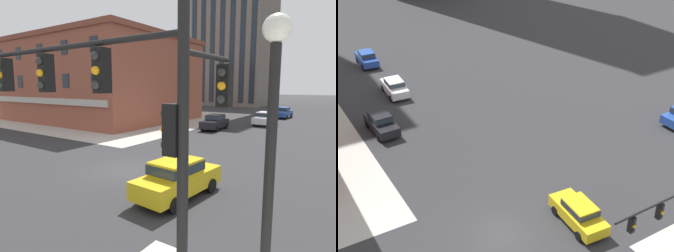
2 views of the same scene
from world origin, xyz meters
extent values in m
plane|color=#2D2D30|center=(0.00, 0.00, 0.00)|extent=(320.00, 320.00, 0.00)
cube|color=#B7B2A8|center=(-20.00, 20.00, 0.00)|extent=(32.00, 32.00, 0.02)
cylinder|color=black|center=(8.51, -7.55, 3.07)|extent=(0.20, 0.20, 6.14)
cylinder|color=black|center=(5.05, -7.55, 5.65)|extent=(6.91, 0.12, 0.12)
cylinder|color=black|center=(8.51, -6.65, 5.35)|extent=(0.11, 1.80, 0.11)
cube|color=black|center=(6.59, -7.55, 5.10)|extent=(0.28, 0.28, 0.90)
sphere|color=#282828|center=(6.59, -7.71, 5.38)|extent=(0.18, 0.18, 0.18)
sphere|color=orange|center=(6.59, -7.71, 5.10)|extent=(0.18, 0.18, 0.18)
sphere|color=#282828|center=(6.59, -7.71, 4.82)|extent=(0.18, 0.18, 0.18)
cube|color=black|center=(4.67, -7.55, 5.10)|extent=(0.28, 0.28, 0.90)
sphere|color=#282828|center=(4.67, -7.71, 5.38)|extent=(0.18, 0.18, 0.18)
sphere|color=orange|center=(4.67, -7.71, 5.10)|extent=(0.18, 0.18, 0.18)
sphere|color=#282828|center=(4.67, -7.71, 4.82)|extent=(0.18, 0.18, 0.18)
cube|color=black|center=(2.75, -7.55, 5.10)|extent=(0.28, 0.28, 0.90)
sphere|color=orange|center=(2.75, -7.71, 5.10)|extent=(0.18, 0.18, 0.18)
sphere|color=#282828|center=(2.75, -7.71, 4.82)|extent=(0.18, 0.18, 0.18)
cube|color=black|center=(8.31, -7.55, 4.05)|extent=(0.28, 0.28, 0.90)
sphere|color=#282828|center=(8.15, -7.55, 4.33)|extent=(0.18, 0.18, 0.18)
sphere|color=orange|center=(8.15, -7.55, 4.05)|extent=(0.18, 0.18, 0.18)
sphere|color=#282828|center=(8.15, -7.55, 3.77)|extent=(0.18, 0.18, 0.18)
cube|color=black|center=(8.51, -5.85, 4.80)|extent=(0.28, 0.28, 0.90)
sphere|color=#282828|center=(8.51, -6.01, 5.08)|extent=(0.18, 0.18, 0.18)
sphere|color=orange|center=(8.51, -6.01, 4.80)|extent=(0.18, 0.18, 0.18)
sphere|color=#282828|center=(8.51, -6.01, 4.52)|extent=(0.18, 0.18, 0.18)
cylinder|color=black|center=(10.00, -7.77, 2.66)|extent=(0.14, 0.14, 5.33)
sphere|color=white|center=(10.00, -7.77, 5.51)|extent=(0.36, 0.36, 0.36)
cube|color=silver|center=(1.51, 23.39, 0.70)|extent=(1.97, 4.48, 0.76)
cube|color=silver|center=(1.50, 23.24, 1.38)|extent=(1.59, 2.18, 0.60)
cube|color=#232D38|center=(1.50, 23.24, 1.38)|extent=(1.63, 2.27, 0.40)
cylinder|color=black|center=(0.73, 24.79, 0.32)|extent=(0.25, 0.65, 0.64)
cylinder|color=black|center=(2.40, 24.71, 0.32)|extent=(0.25, 0.65, 0.64)
cylinder|color=black|center=(0.61, 22.06, 0.32)|extent=(0.25, 0.65, 0.64)
cylinder|color=black|center=(2.28, 21.98, 0.32)|extent=(0.25, 0.65, 0.64)
cube|color=#23479E|center=(1.59, 32.92, 0.70)|extent=(1.97, 4.48, 0.76)
cube|color=#23479E|center=(1.58, 32.77, 1.38)|extent=(1.59, 2.18, 0.60)
cube|color=#232D38|center=(1.58, 32.77, 1.38)|extent=(1.63, 2.27, 0.40)
cylinder|color=black|center=(0.82, 34.32, 0.32)|extent=(0.25, 0.65, 0.64)
cylinder|color=black|center=(2.49, 34.25, 0.32)|extent=(0.25, 0.65, 0.64)
cylinder|color=black|center=(0.69, 31.60, 0.32)|extent=(0.25, 0.65, 0.64)
cylinder|color=black|center=(2.36, 31.52, 0.32)|extent=(0.25, 0.65, 0.64)
cube|color=black|center=(-2.08, 16.63, 0.70)|extent=(1.93, 4.46, 0.76)
cube|color=black|center=(-2.09, 16.78, 1.38)|extent=(1.57, 2.17, 0.60)
cube|color=#232D38|center=(-2.09, 16.78, 1.38)|extent=(1.61, 2.26, 0.40)
cylinder|color=black|center=(-1.20, 15.30, 0.32)|extent=(0.24, 0.65, 0.64)
cylinder|color=black|center=(-2.87, 15.23, 0.32)|extent=(0.24, 0.65, 0.64)
cylinder|color=black|center=(-1.30, 18.02, 0.32)|extent=(0.24, 0.65, 0.64)
cylinder|color=black|center=(-2.97, 17.96, 0.32)|extent=(0.24, 0.65, 0.64)
cube|color=gold|center=(4.71, -1.65, 0.70)|extent=(2.12, 4.53, 0.76)
cube|color=gold|center=(4.70, -1.80, 1.38)|extent=(1.67, 2.23, 0.60)
cube|color=#232D38|center=(4.70, -1.80, 1.38)|extent=(1.71, 2.32, 0.40)
cylinder|color=black|center=(3.99, -0.23, 0.32)|extent=(0.27, 0.66, 0.64)
cylinder|color=black|center=(5.66, -0.37, 0.32)|extent=(0.27, 0.66, 0.64)
cylinder|color=black|center=(3.76, -2.94, 0.32)|extent=(0.27, 0.66, 0.64)
cylinder|color=black|center=(5.43, -3.08, 0.32)|extent=(0.27, 0.66, 0.64)
cube|color=brown|center=(-20.95, 17.43, 5.39)|extent=(23.89, 18.85, 10.78)
cube|color=brown|center=(-20.95, 17.43, 11.08)|extent=(24.37, 19.23, 0.60)
cube|color=#B7B2A8|center=(-20.95, 7.88, 3.06)|extent=(22.70, 0.24, 0.70)
cube|color=#1E2833|center=(-30.50, 7.96, 5.39)|extent=(1.10, 0.08, 1.50)
cube|color=#1E2833|center=(-25.72, 7.96, 5.39)|extent=(1.10, 0.08, 1.50)
cube|color=#1E2833|center=(-20.95, 7.96, 5.39)|extent=(1.10, 0.08, 1.50)
cube|color=#1E2833|center=(-16.17, 7.96, 5.39)|extent=(1.10, 0.08, 1.50)
cube|color=#1E2833|center=(-11.39, 7.96, 5.39)|extent=(1.10, 0.08, 1.50)
cube|color=#1E2833|center=(-30.50, 7.96, 8.99)|extent=(1.10, 0.08, 1.50)
cube|color=#1E2833|center=(-25.72, 7.96, 8.99)|extent=(1.10, 0.08, 1.50)
cube|color=#1E2833|center=(-20.95, 7.96, 8.99)|extent=(1.10, 0.08, 1.50)
cube|color=#1E2833|center=(-16.17, 7.96, 8.99)|extent=(1.10, 0.08, 1.50)
cube|color=#1E2833|center=(-11.39, 7.96, 8.99)|extent=(1.10, 0.08, 1.50)
cube|color=#70665B|center=(-16.25, 58.81, 25.27)|extent=(17.01, 17.05, 50.53)
cube|color=#1E2833|center=(-23.54, 50.24, 25.27)|extent=(1.20, 0.10, 48.51)
camera|label=1|loc=(10.92, -11.52, 4.79)|focal=29.88mm
camera|label=2|loc=(-11.46, -19.10, 20.05)|focal=49.85mm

